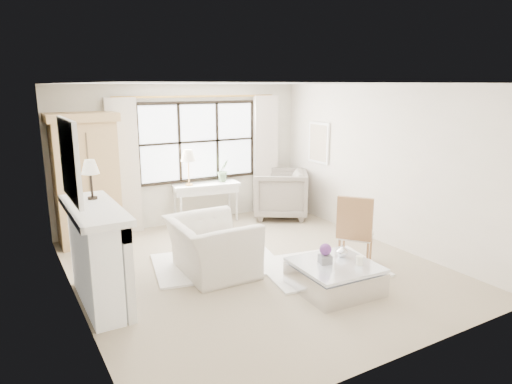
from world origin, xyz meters
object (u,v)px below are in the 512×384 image
Objects in this scene: console_table at (206,203)px; coffee_table at (335,277)px; armoire at (86,179)px; club_armchair at (212,247)px.

console_table is 3.70m from coffee_table.
armoire is 2.35m from console_table.
club_armchair reaches higher than console_table.
armoire is at bearing 126.99° from coffee_table.
console_table is at bearing 1.67° from armoire.
club_armchair reaches higher than coffee_table.
armoire is 2.13× the size of coffee_table.
club_armchair is (1.27, -2.26, -0.74)m from armoire.
armoire reaches higher than club_armchair.
club_armchair is at bearing -104.60° from console_table.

